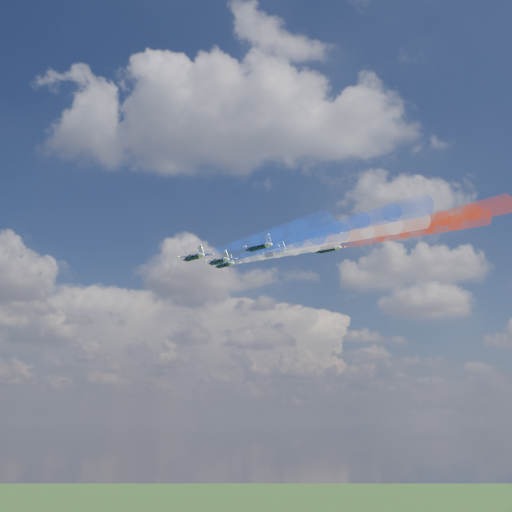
# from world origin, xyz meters

# --- Properties ---
(jet_lead) EXTENTS (14.58, 15.03, 6.07)m
(jet_lead) POSITION_xyz_m (-21.71, 12.78, 141.32)
(jet_lead) COLOR black
(trail_lead) EXTENTS (30.44, 37.42, 9.05)m
(trail_lead) POSITION_xyz_m (-5.06, -8.37, 138.54)
(trail_lead) COLOR white
(jet_inner_left) EXTENTS (14.58, 15.03, 6.07)m
(jet_inner_left) POSITION_xyz_m (-20.51, -3.55, 138.07)
(jet_inner_left) COLOR black
(trail_inner_left) EXTENTS (30.44, 37.42, 9.05)m
(trail_inner_left) POSITION_xyz_m (-3.86, -24.71, 135.29)
(trail_inner_left) COLOR blue
(jet_inner_right) EXTENTS (14.58, 15.03, 6.07)m
(jet_inner_right) POSITION_xyz_m (-8.21, 7.91, 142.73)
(jet_inner_right) COLOR black
(trail_inner_right) EXTENTS (30.44, 37.42, 9.05)m
(trail_inner_right) POSITION_xyz_m (8.44, -13.25, 139.94)
(trail_inner_right) COLOR red
(jet_outer_left) EXTENTS (14.58, 15.03, 6.07)m
(jet_outer_left) POSITION_xyz_m (-23.73, -18.84, 135.14)
(jet_outer_left) COLOR black
(trail_outer_left) EXTENTS (30.44, 37.42, 9.05)m
(trail_outer_left) POSITION_xyz_m (-7.08, -40.00, 132.35)
(trail_outer_left) COLOR blue
(jet_center_third) EXTENTS (14.58, 15.03, 6.07)m
(jet_center_third) POSITION_xyz_m (-6.00, -6.28, 138.97)
(jet_center_third) COLOR black
(trail_center_third) EXTENTS (30.44, 37.42, 9.05)m
(trail_center_third) POSITION_xyz_m (10.65, -27.44, 136.19)
(trail_center_third) COLOR white
(jet_outer_right) EXTENTS (14.58, 15.03, 6.07)m
(jet_outer_right) POSITION_xyz_m (7.46, 2.92, 142.17)
(jet_outer_right) COLOR black
(trail_outer_right) EXTENTS (30.44, 37.42, 9.05)m
(trail_outer_right) POSITION_xyz_m (24.11, -18.23, 139.39)
(trail_outer_right) COLOR red
(jet_rear_left) EXTENTS (14.58, 15.03, 6.07)m
(jet_rear_left) POSITION_xyz_m (-8.24, -21.85, 136.20)
(jet_rear_left) COLOR black
(trail_rear_left) EXTENTS (30.44, 37.42, 9.05)m
(trail_rear_left) POSITION_xyz_m (8.41, -43.00, 133.42)
(trail_rear_left) COLOR blue
(jet_rear_right) EXTENTS (14.58, 15.03, 6.07)m
(jet_rear_right) POSITION_xyz_m (7.81, -9.68, 140.20)
(jet_rear_right) COLOR black
(trail_rear_right) EXTENTS (30.44, 37.42, 9.05)m
(trail_rear_right) POSITION_xyz_m (24.46, -30.83, 137.41)
(trail_rear_right) COLOR red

